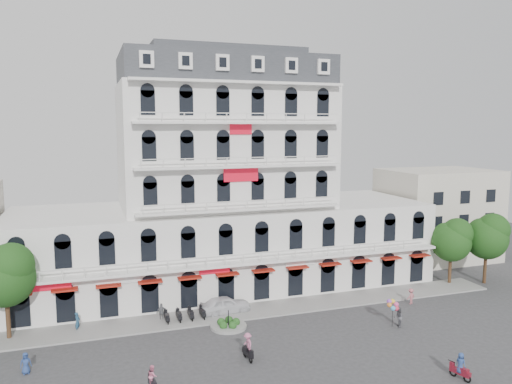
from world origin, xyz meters
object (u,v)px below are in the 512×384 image
object	(u,v)px
rider_east	(460,366)
balloon_vendor	(397,313)
rider_southwest	(153,379)
parked_car	(225,305)
rider_center	(248,346)

from	to	relation	value
rider_east	balloon_vendor	xyz separation A→B (m)	(1.16, 9.37, 0.31)
rider_southwest	rider_east	world-z (taller)	rider_east
rider_east	balloon_vendor	bearing A→B (deg)	-23.17
parked_car	balloon_vendor	size ratio (longest dim) A/B	1.97
rider_southwest	balloon_vendor	world-z (taller)	balloon_vendor
parked_car	rider_east	distance (m)	21.39
rider_east	balloon_vendor	distance (m)	9.45
balloon_vendor	parked_car	bearing A→B (deg)	148.99
rider_center	balloon_vendor	distance (m)	14.51
rider_southwest	rider_center	world-z (taller)	rider_center
rider_southwest	balloon_vendor	size ratio (longest dim) A/B	0.79
rider_center	rider_southwest	bearing A→B (deg)	-77.24
parked_car	rider_southwest	bearing A→B (deg)	142.00
rider_center	parked_car	bearing A→B (deg)	169.36
balloon_vendor	rider_southwest	bearing A→B (deg)	-169.02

